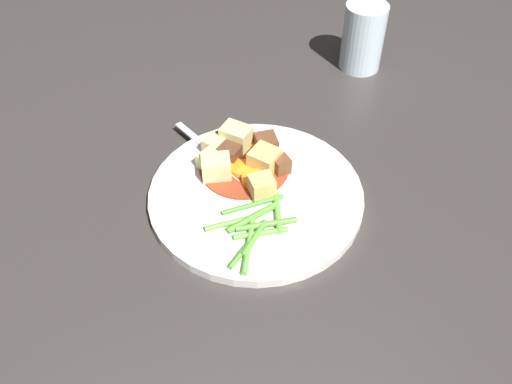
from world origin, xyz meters
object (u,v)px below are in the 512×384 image
Objects in this scene: meat_chunk_3 at (227,139)px; fork at (216,155)px; carrot_slice_3 at (251,180)px; potato_chunk_1 at (262,186)px; potato_chunk_5 at (265,160)px; water_glass at (363,37)px; carrot_slice_2 at (243,169)px; potato_chunk_4 at (212,162)px; potato_chunk_2 at (216,168)px; meat_chunk_1 at (266,145)px; meat_chunk_0 at (281,165)px; potato_chunk_0 at (214,146)px; meat_chunk_2 at (230,153)px; dinner_plate at (256,196)px; meat_chunk_4 at (258,158)px; potato_chunk_3 at (236,138)px; carrot_slice_0 at (231,166)px; carrot_slice_1 at (253,141)px.

meat_chunk_3 is 0.17× the size of fork.
potato_chunk_1 reaches higher than carrot_slice_3.
water_glass is (0.24, -0.22, 0.03)m from potato_chunk_5.
potato_chunk_4 reaches higher than carrot_slice_2.
potato_chunk_2 is 0.08m from meat_chunk_1.
potato_chunk_5 is at bearing 60.67° from meat_chunk_0.
meat_chunk_0 is (-0.06, -0.08, -0.00)m from potato_chunk_0.
meat_chunk_2 is 0.26× the size of water_glass.
meat_chunk_2 reaches higher than carrot_slice_2.
fork is 1.40× the size of water_glass.
meat_chunk_2 is at bearing 17.55° from dinner_plate.
meat_chunk_4 is at bearing -14.60° from dinner_plate.
potato_chunk_3 is 0.06m from potato_chunk_5.
carrot_slice_0 is at bearing 30.06° from carrot_slice_3.
potato_chunk_0 is 0.10m from meat_chunk_0.
potato_chunk_2 is at bearing 102.25° from meat_chunk_4.
potato_chunk_2 and potato_chunk_5 have the same top height.
meat_chunk_1 is at bearing -16.76° from potato_chunk_5.
potato_chunk_1 is at bearing -160.88° from carrot_slice_2.
carrot_slice_0 is at bearing 160.56° from potato_chunk_3.
meat_chunk_4 is (0.01, -0.06, -0.01)m from potato_chunk_2.
dinner_plate is 7.40× the size of potato_chunk_2.
carrot_slice_1 is 0.26× the size of water_glass.
meat_chunk_3 is at bearing 13.83° from potato_chunk_1.
dinner_plate is 0.09m from fork.
meat_chunk_1 is 1.73× the size of meat_chunk_4.
potato_chunk_1 is 0.05m from meat_chunk_0.
meat_chunk_2 is at bearing 176.73° from meat_chunk_3.
potato_chunk_3 is at bearing -29.57° from meat_chunk_2.
meat_chunk_1 is at bearing -66.80° from potato_chunk_2.
meat_chunk_4 reaches higher than fork.
potato_chunk_1 reaches higher than meat_chunk_2.
meat_chunk_3 is (0.09, 0.02, 0.00)m from carrot_slice_3.
potato_chunk_2 is at bearing 48.13° from dinner_plate.
potato_chunk_2 is at bearing 144.44° from potato_chunk_3.
fork is (0.04, 0.06, -0.01)m from potato_chunk_5.
potato_chunk_5 reaches higher than meat_chunk_3.
carrot_slice_1 is at bearing 21.10° from meat_chunk_0.
potato_chunk_5 is at bearing 163.24° from meat_chunk_1.
potato_chunk_4 is (0.06, 0.06, -0.00)m from potato_chunk_1.
meat_chunk_4 is at bearing -62.09° from carrot_slice_2.
water_glass is at bearing -54.00° from potato_chunk_3.
potato_chunk_5 reaches higher than carrot_slice_3.
potato_chunk_4 is (0.02, 0.00, -0.00)m from potato_chunk_2.
potato_chunk_0 is 0.84× the size of potato_chunk_4.
carrot_slice_3 reaches higher than dinner_plate.
meat_chunk_1 is 0.20× the size of fork.
potato_chunk_0 is at bearing -15.19° from potato_chunk_4.
meat_chunk_0 is at bearing -106.58° from potato_chunk_4.
carrot_slice_1 is (0.10, -0.02, 0.01)m from dinner_plate.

